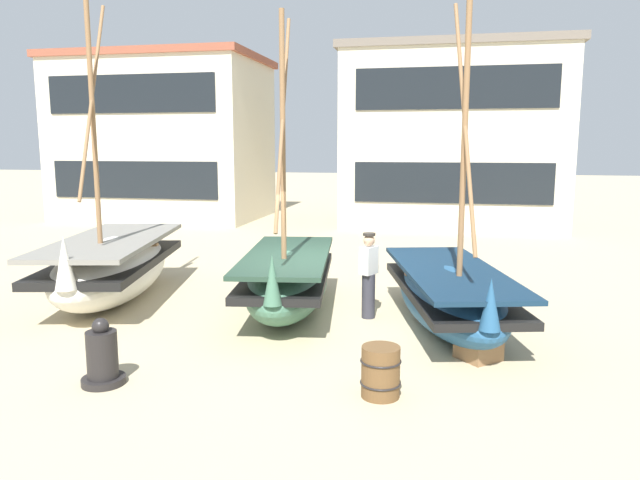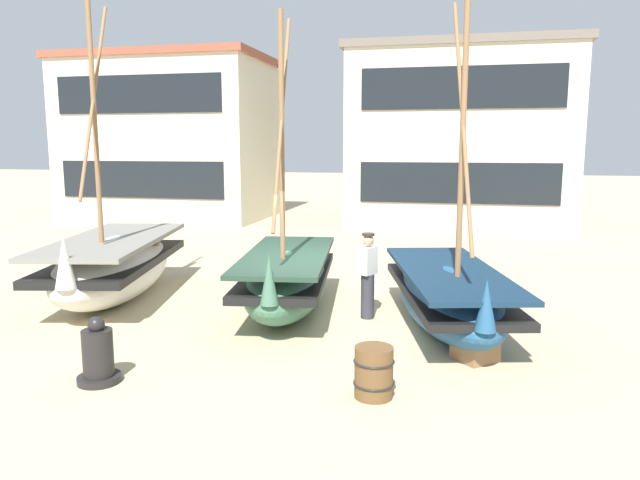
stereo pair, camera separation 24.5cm
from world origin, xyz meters
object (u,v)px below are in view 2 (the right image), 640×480
(wooden_barrel, at_px, (374,372))
(cargo_crate, at_px, (475,346))
(fishing_boat_near_left, at_px, (449,295))
(fishing_boat_centre_large, at_px, (114,265))
(capstan_winch, at_px, (98,356))
(fisherman_by_hull, at_px, (368,276))
(fishing_boat_far_right, at_px, (287,279))
(harbor_building_annex, at_px, (173,138))
(harbor_building_main, at_px, (459,137))

(wooden_barrel, bearing_deg, cargo_crate, 51.67)
(fishing_boat_near_left, xyz_separation_m, fishing_boat_centre_large, (-7.17, 0.51, 0.14))
(cargo_crate, bearing_deg, fishing_boat_near_left, 105.42)
(capstan_winch, bearing_deg, fishing_boat_near_left, 37.54)
(fisherman_by_hull, relative_size, wooden_barrel, 2.41)
(fishing_boat_centre_large, xyz_separation_m, wooden_barrel, (6.24, -3.85, -0.41))
(capstan_winch, bearing_deg, fishing_boat_far_right, 68.28)
(fishing_boat_near_left, bearing_deg, wooden_barrel, -105.56)
(fishing_boat_near_left, bearing_deg, fishing_boat_far_right, 173.26)
(fishing_boat_near_left, height_order, fishing_boat_far_right, fishing_boat_far_right)
(fishing_boat_centre_large, bearing_deg, harbor_building_annex, 111.45)
(cargo_crate, distance_m, harbor_building_annex, 21.31)
(fishing_boat_near_left, relative_size, wooden_barrel, 8.31)
(fishing_boat_centre_large, bearing_deg, fishing_boat_far_right, -1.84)
(harbor_building_annex, bearing_deg, fishing_boat_centre_large, -68.55)
(cargo_crate, bearing_deg, capstan_winch, -158.22)
(fishing_boat_far_right, relative_size, capstan_winch, 6.02)
(cargo_crate, relative_size, harbor_building_annex, 0.06)
(fishing_boat_far_right, relative_size, fisherman_by_hull, 3.46)
(wooden_barrel, relative_size, cargo_crate, 1.25)
(capstan_winch, relative_size, cargo_crate, 1.73)
(fishing_boat_centre_large, xyz_separation_m, cargo_crate, (7.61, -2.11, -0.53))
(fishing_boat_near_left, distance_m, harbor_building_annex, 19.76)
(fishing_boat_far_right, distance_m, fisherman_by_hull, 1.66)
(fishing_boat_far_right, xyz_separation_m, wooden_barrel, (2.27, -3.72, -0.33))
(fishing_boat_near_left, distance_m, fishing_boat_far_right, 3.22)
(fishing_boat_far_right, bearing_deg, wooden_barrel, -58.60)
(capstan_winch, height_order, cargo_crate, capstan_winch)
(fishing_boat_far_right, relative_size, cargo_crate, 10.43)
(harbor_building_main, bearing_deg, fishing_boat_near_left, -90.49)
(harbor_building_main, bearing_deg, cargo_crate, -88.89)
(fishing_boat_far_right, bearing_deg, harbor_building_annex, 123.64)
(fishing_boat_centre_large, height_order, harbor_building_annex, harbor_building_annex)
(fishing_boat_far_right, xyz_separation_m, harbor_building_annex, (-9.57, 14.39, 2.97))
(fishing_boat_far_right, distance_m, harbor_building_annex, 17.53)
(fisherman_by_hull, relative_size, harbor_building_annex, 0.19)
(fishing_boat_near_left, bearing_deg, fishing_boat_centre_large, 175.96)
(capstan_winch, distance_m, harbor_building_main, 19.39)
(fishing_boat_far_right, xyz_separation_m, fisherman_by_hull, (1.65, -0.06, 0.15))
(fishing_boat_centre_large, height_order, harbor_building_main, harbor_building_main)
(harbor_building_main, height_order, harbor_building_annex, harbor_building_main)
(fishing_boat_centre_large, relative_size, cargo_crate, 11.16)
(wooden_barrel, distance_m, harbor_building_main, 18.42)
(fishing_boat_centre_large, relative_size, fisherman_by_hull, 3.70)
(harbor_building_main, relative_size, harbor_building_annex, 1.01)
(wooden_barrel, relative_size, harbor_building_annex, 0.08)
(wooden_barrel, bearing_deg, fishing_boat_far_right, 121.40)
(harbor_building_main, bearing_deg, capstan_winch, -105.02)
(fishing_boat_near_left, height_order, fishing_boat_centre_large, fishing_boat_centre_large)
(fishing_boat_near_left, distance_m, wooden_barrel, 3.48)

